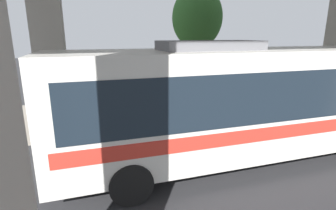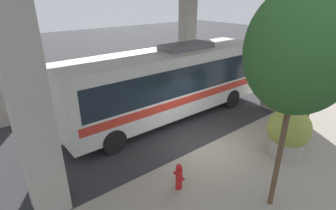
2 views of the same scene
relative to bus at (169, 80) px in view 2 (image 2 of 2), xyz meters
name	(u,v)px [view 2 (image 2 of 2)]	position (x,y,z in m)	size (l,w,h in m)	color
ground_plane	(204,146)	(-3.09, 0.67, -1.94)	(80.00, 80.00, 0.00)	#2D2D30
sidewalk_strip	(270,184)	(-6.09, 0.67, -1.93)	(6.00, 40.00, 0.02)	gray
bus	(169,80)	(0.00, 0.00, 0.00)	(2.65, 10.63, 3.57)	silver
fire_hydrant	(179,177)	(-4.35, 3.13, -1.47)	(0.44, 0.21, 0.93)	#B21919
planter_front	(288,133)	(-5.44, -1.39, -0.99)	(1.58, 1.58, 1.91)	#9E998E
planter_middle	(298,112)	(-4.54, -4.07, -1.23)	(1.05, 1.05, 1.42)	#9E998E
street_tree_near	(300,51)	(-6.56, 1.44, 2.62)	(2.56, 2.56, 6.11)	brown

